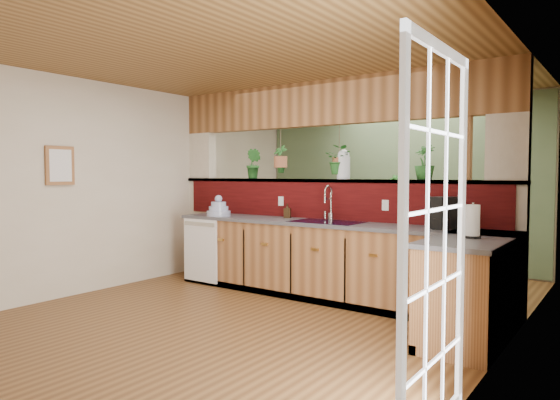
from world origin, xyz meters
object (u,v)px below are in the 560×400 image
Objects in this scene: faucet at (329,202)px; dish_stack at (219,209)px; coffee_maker at (444,214)px; shelving_console at (379,234)px; paper_towel at (473,222)px; soap_dispenser at (287,211)px; glass_jar at (343,164)px.

faucet reaches higher than dish_stack.
coffee_maker is at bearing -5.01° from faucet.
paper_towel is at bearing -69.04° from shelving_console.
dish_stack is 0.97× the size of coffee_maker.
dish_stack is 2.72m from shelving_console.
shelving_console is at bearing 63.74° from dish_stack.
dish_stack is at bearing -162.79° from soap_dispenser.
soap_dispenser is at bearing 164.36° from paper_towel.
coffee_maker is at bearing -14.25° from glass_jar.
dish_stack is 3.35m from paper_towel.
paper_towel is (1.82, -0.69, -0.09)m from faucet.
paper_towel is 0.20× the size of shelving_console.
soap_dispenser is 0.51× the size of glass_jar.
coffee_maker is (2.91, 0.17, 0.06)m from dish_stack.
faucet is at bearing 159.39° from paper_towel.
faucet is 1.30× the size of coffee_maker.
faucet is at bearing -160.54° from coffee_maker.
glass_jar is (-1.75, 0.90, 0.53)m from paper_towel.
glass_jar reaches higher than shelving_console.
glass_jar reaches higher than paper_towel.
soap_dispenser is at bearing -158.81° from coffee_maker.
dish_stack is 1.02× the size of paper_towel.
coffee_maker is 2.88m from shelving_console.
coffee_maker is 0.91× the size of glass_jar.
glass_jar is at bearing 17.71° from dish_stack.
shelving_console is (1.19, 2.40, -0.49)m from dish_stack.
dish_stack is at bearing -169.12° from faucet.
soap_dispenser reaches higher than shelving_console.
glass_jar reaches higher than coffee_maker.
glass_jar reaches higher than faucet.
faucet is at bearing -97.89° from shelving_console.
glass_jar is at bearing 70.91° from faucet.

